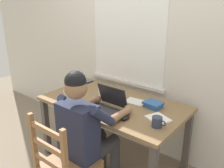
% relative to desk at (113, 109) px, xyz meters
% --- Properties ---
extents(ground_plane, '(8.00, 8.00, 0.00)m').
position_rel_desk_xyz_m(ground_plane, '(0.00, 0.00, -0.65)').
color(ground_plane, gray).
extents(back_wall, '(6.00, 0.08, 2.60)m').
position_rel_desk_xyz_m(back_wall, '(-0.00, 0.50, 0.64)').
color(back_wall, silver).
rests_on(back_wall, ground).
extents(desk, '(1.51, 0.83, 0.74)m').
position_rel_desk_xyz_m(desk, '(0.00, 0.00, 0.00)').
color(desk, olive).
rests_on(desk, ground).
extents(seated_person, '(0.50, 0.60, 1.24)m').
position_rel_desk_xyz_m(seated_person, '(0.10, -0.49, 0.03)').
color(seated_person, '#232842').
rests_on(seated_person, ground).
extents(wooden_chair, '(0.42, 0.42, 0.93)m').
position_rel_desk_xyz_m(wooden_chair, '(0.10, -0.77, -0.20)').
color(wooden_chair, olive).
rests_on(wooden_chair, ground).
extents(laptop, '(0.33, 0.30, 0.23)m').
position_rel_desk_xyz_m(laptop, '(0.08, -0.19, 0.14)').
color(laptop, '#232328').
rests_on(laptop, desk).
extents(computer_mouse, '(0.06, 0.10, 0.03)m').
position_rel_desk_xyz_m(computer_mouse, '(0.33, -0.23, 0.10)').
color(computer_mouse, black).
rests_on(computer_mouse, desk).
extents(coffee_mug_white, '(0.11, 0.07, 0.10)m').
position_rel_desk_xyz_m(coffee_mug_white, '(-0.19, 0.05, 0.14)').
color(coffee_mug_white, white).
rests_on(coffee_mug_white, desk).
extents(coffee_mug_dark, '(0.13, 0.09, 0.09)m').
position_rel_desk_xyz_m(coffee_mug_dark, '(0.61, -0.17, 0.13)').
color(coffee_mug_dark, '#2D384C').
rests_on(coffee_mug_dark, desk).
extents(coffee_mug_spare, '(0.11, 0.07, 0.10)m').
position_rel_desk_xyz_m(coffee_mug_spare, '(-0.45, -0.23, 0.14)').
color(coffee_mug_spare, beige).
rests_on(coffee_mug_spare, desk).
extents(book_stack_main, '(0.19, 0.16, 0.06)m').
position_rel_desk_xyz_m(book_stack_main, '(0.40, 0.15, 0.12)').
color(book_stack_main, '#2D5B9E').
rests_on(book_stack_main, desk).
extents(paper_pile_near_laptop, '(0.23, 0.17, 0.01)m').
position_rel_desk_xyz_m(paper_pile_near_laptop, '(0.19, 0.14, 0.09)').
color(paper_pile_near_laptop, silver).
rests_on(paper_pile_near_laptop, desk).
extents(paper_pile_back_corner, '(0.25, 0.23, 0.01)m').
position_rel_desk_xyz_m(paper_pile_back_corner, '(0.56, -0.05, 0.09)').
color(paper_pile_back_corner, white).
rests_on(paper_pile_back_corner, desk).
extents(landscape_photo_print, '(0.15, 0.12, 0.00)m').
position_rel_desk_xyz_m(landscape_photo_print, '(-0.59, 0.12, 0.09)').
color(landscape_photo_print, '#7A4293').
rests_on(landscape_photo_print, desk).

